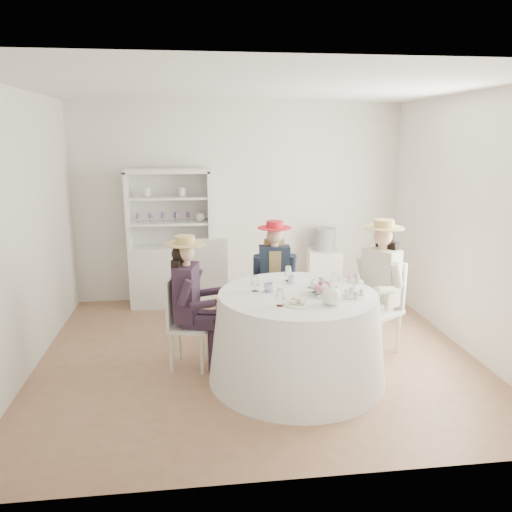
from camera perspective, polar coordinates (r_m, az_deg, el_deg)
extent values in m
plane|color=#8E6447|center=(5.40, 0.13, -11.14)|extent=(4.50, 4.50, 0.00)
plane|color=white|center=(4.93, 0.15, 18.72)|extent=(4.50, 4.50, 0.00)
plane|color=silver|center=(6.95, -1.94, 6.06)|extent=(4.50, 0.00, 4.50)
plane|color=silver|center=(3.07, 4.85, -3.69)|extent=(4.50, 0.00, 4.50)
plane|color=silver|center=(5.21, -25.23, 2.23)|extent=(0.00, 4.50, 4.50)
plane|color=silver|center=(5.72, 23.15, 3.34)|extent=(0.00, 4.50, 4.50)
cone|color=white|center=(4.78, 4.70, -9.18)|extent=(1.67, 1.67, 0.83)
cylinder|color=white|center=(4.63, 4.80, -4.36)|extent=(1.47, 1.47, 0.02)
cube|color=silver|center=(6.88, -9.62, -2.22)|extent=(1.16, 0.66, 0.82)
cube|color=silver|center=(6.87, -9.86, 5.49)|extent=(1.07, 0.30, 1.00)
cube|color=silver|center=(6.64, -10.10, 9.54)|extent=(1.16, 0.66, 0.05)
cube|color=silver|center=(6.74, -14.41, 5.11)|extent=(0.13, 0.41, 1.00)
cube|color=silver|center=(6.69, -5.40, 5.41)|extent=(0.13, 0.41, 1.00)
cube|color=silver|center=(6.72, -9.86, 3.75)|extent=(1.07, 0.60, 0.03)
cube|color=silver|center=(6.67, -9.98, 6.59)|extent=(1.07, 0.60, 0.03)
sphere|color=white|center=(6.70, -6.39, 4.47)|extent=(0.13, 0.13, 0.13)
cube|color=silver|center=(7.11, 7.70, -2.09)|extent=(0.50, 0.50, 0.70)
cylinder|color=black|center=(6.99, 7.83, 1.92)|extent=(0.32, 0.32, 0.31)
cube|color=silver|center=(5.01, -7.59, -7.99)|extent=(0.46, 0.46, 0.04)
cylinder|color=silver|center=(4.93, -6.19, -11.09)|extent=(0.03, 0.03, 0.42)
cylinder|color=silver|center=(5.20, -5.47, -9.72)|extent=(0.03, 0.03, 0.42)
cylinder|color=silver|center=(5.00, -9.65, -10.85)|extent=(0.03, 0.03, 0.42)
cylinder|color=silver|center=(5.26, -8.75, -9.51)|extent=(0.03, 0.03, 0.42)
cube|color=silver|center=(4.97, -9.61, -5.12)|extent=(0.11, 0.36, 0.47)
cube|color=black|center=(4.90, -7.94, -4.15)|extent=(0.26, 0.38, 0.55)
cube|color=black|center=(4.88, -6.55, -7.60)|extent=(0.34, 0.19, 0.11)
cylinder|color=black|center=(4.96, -4.93, -10.75)|extent=(0.09, 0.09, 0.44)
cylinder|color=black|center=(4.69, -8.09, -4.12)|extent=(0.18, 0.12, 0.26)
cube|color=black|center=(5.04, -6.12, -6.91)|extent=(0.34, 0.19, 0.11)
cylinder|color=black|center=(5.12, -4.56, -9.97)|extent=(0.09, 0.09, 0.44)
cylinder|color=black|center=(5.05, -7.00, -2.78)|extent=(0.18, 0.12, 0.26)
cylinder|color=#D8A889|center=(4.82, -8.05, -0.82)|extent=(0.09, 0.09, 0.08)
sphere|color=#D8A889|center=(4.79, -8.09, 0.39)|extent=(0.18, 0.18, 0.18)
sphere|color=black|center=(4.81, -8.58, 0.24)|extent=(0.18, 0.18, 0.18)
cube|color=black|center=(4.87, -8.86, -2.31)|extent=(0.13, 0.24, 0.36)
cylinder|color=tan|center=(4.77, -8.12, 1.39)|extent=(0.38, 0.38, 0.01)
cylinder|color=tan|center=(4.77, -8.14, 1.84)|extent=(0.19, 0.19, 0.08)
cube|color=silver|center=(5.75, 2.09, -5.01)|extent=(0.41, 0.41, 0.04)
cylinder|color=silver|center=(5.67, 0.64, -7.62)|extent=(0.03, 0.03, 0.42)
cylinder|color=silver|center=(5.69, 3.73, -7.56)|extent=(0.03, 0.03, 0.42)
cylinder|color=silver|center=(5.95, 0.50, -6.56)|extent=(0.03, 0.03, 0.42)
cylinder|color=silver|center=(5.98, 3.43, -6.51)|extent=(0.03, 0.03, 0.42)
cube|color=silver|center=(5.84, 1.99, -2.09)|extent=(0.36, 0.06, 0.47)
cube|color=#1B2537|center=(5.66, 2.11, -1.58)|extent=(0.36, 0.22, 0.55)
cube|color=tan|center=(5.66, 2.11, -1.58)|extent=(0.15, 0.22, 0.47)
cube|color=#1B2537|center=(5.61, 1.31, -4.66)|extent=(0.15, 0.33, 0.11)
cylinder|color=#1B2537|center=(5.58, 1.38, -7.87)|extent=(0.09, 0.09, 0.44)
cylinder|color=#1B2537|center=(5.60, 0.14, -1.05)|extent=(0.10, 0.17, 0.26)
cube|color=#1B2537|center=(5.62, 3.06, -4.64)|extent=(0.15, 0.33, 0.11)
cylinder|color=#1B2537|center=(5.59, 3.14, -7.83)|extent=(0.09, 0.09, 0.44)
cylinder|color=#1B2537|center=(5.63, 4.14, -1.01)|extent=(0.10, 0.17, 0.26)
cylinder|color=#D8A889|center=(5.59, 2.13, 1.33)|extent=(0.09, 0.09, 0.08)
sphere|color=#D8A889|center=(5.57, 2.14, 2.38)|extent=(0.18, 0.18, 0.18)
sphere|color=tan|center=(5.62, 2.11, 2.32)|extent=(0.18, 0.18, 0.18)
cube|color=tan|center=(5.70, 2.06, 0.18)|extent=(0.23, 0.09, 0.36)
cylinder|color=red|center=(5.56, 2.15, 3.24)|extent=(0.38, 0.38, 0.01)
cylinder|color=red|center=(5.55, 2.15, 3.63)|extent=(0.19, 0.19, 0.08)
cube|color=silver|center=(5.44, 13.72, -6.17)|extent=(0.56, 0.56, 0.04)
cylinder|color=silver|center=(5.49, 11.19, -8.45)|extent=(0.04, 0.04, 0.45)
cylinder|color=silver|center=(5.31, 13.95, -9.38)|extent=(0.04, 0.04, 0.45)
cylinder|color=silver|center=(5.73, 13.26, -7.60)|extent=(0.04, 0.04, 0.45)
cylinder|color=silver|center=(5.56, 15.96, -8.44)|extent=(0.04, 0.04, 0.45)
cube|color=silver|center=(5.50, 15.02, -3.02)|extent=(0.24, 0.34, 0.51)
cube|color=beige|center=(5.34, 14.08, -2.31)|extent=(0.37, 0.42, 0.59)
cube|color=beige|center=(5.37, 12.21, -5.42)|extent=(0.36, 0.30, 0.12)
cylinder|color=beige|center=(5.37, 11.10, -8.84)|extent=(0.10, 0.10, 0.47)
cylinder|color=beige|center=(5.41, 12.07, -1.21)|extent=(0.20, 0.17, 0.28)
cube|color=beige|center=(5.27, 13.78, -5.88)|extent=(0.36, 0.30, 0.12)
cylinder|color=beige|center=(5.27, 12.66, -9.37)|extent=(0.10, 0.10, 0.47)
cylinder|color=beige|center=(5.18, 15.74, -2.11)|extent=(0.20, 0.17, 0.28)
cylinder|color=#D8A889|center=(5.27, 14.28, 0.99)|extent=(0.09, 0.09, 0.08)
sphere|color=#D8A889|center=(5.24, 14.35, 2.18)|extent=(0.19, 0.19, 0.19)
sphere|color=black|center=(5.28, 14.63, 2.08)|extent=(0.19, 0.19, 0.19)
cube|color=black|center=(5.36, 14.70, -0.38)|extent=(0.20, 0.25, 0.39)
cylinder|color=tan|center=(5.23, 14.40, 3.16)|extent=(0.41, 0.41, 0.01)
cylinder|color=tan|center=(5.22, 14.43, 3.60)|extent=(0.20, 0.20, 0.08)
cube|color=silver|center=(6.21, -5.42, -2.92)|extent=(0.47, 0.47, 0.04)
cylinder|color=silver|center=(6.47, -3.93, -4.59)|extent=(0.04, 0.04, 0.49)
cylinder|color=silver|center=(6.44, -7.10, -4.74)|extent=(0.04, 0.04, 0.49)
cylinder|color=silver|center=(6.13, -3.55, -5.62)|extent=(0.04, 0.04, 0.49)
cylinder|color=silver|center=(6.10, -6.90, -5.78)|extent=(0.04, 0.04, 0.49)
cube|color=silver|center=(5.93, -5.32, -0.67)|extent=(0.43, 0.06, 0.56)
imported|color=white|center=(4.64, 1.48, -3.68)|extent=(0.10, 0.10, 0.07)
imported|color=white|center=(4.91, 4.04, -2.79)|extent=(0.08, 0.08, 0.07)
imported|color=white|center=(4.84, 7.21, -3.08)|extent=(0.11, 0.11, 0.07)
imported|color=white|center=(4.64, 7.58, -3.95)|extent=(0.23, 0.23, 0.05)
sphere|color=#CF6798|center=(4.60, 8.19, -3.32)|extent=(0.07, 0.07, 0.07)
sphere|color=white|center=(4.64, 7.91, -3.20)|extent=(0.07, 0.07, 0.07)
sphere|color=#CF6798|center=(4.64, 7.45, -3.15)|extent=(0.07, 0.07, 0.07)
sphere|color=white|center=(4.63, 7.00, -3.19)|extent=(0.07, 0.07, 0.07)
sphere|color=#CF6798|center=(4.60, 6.79, -3.31)|extent=(0.07, 0.07, 0.07)
sphere|color=white|center=(4.56, 6.91, -3.45)|extent=(0.07, 0.07, 0.07)
sphere|color=#CF6798|center=(4.54, 7.30, -3.55)|extent=(0.07, 0.07, 0.07)
sphere|color=white|center=(4.54, 7.80, -3.55)|extent=(0.07, 0.07, 0.07)
sphere|color=#CF6798|center=(4.57, 8.15, -3.46)|extent=(0.07, 0.07, 0.07)
sphere|color=white|center=(4.34, 8.62, -4.59)|extent=(0.16, 0.16, 0.16)
cylinder|color=white|center=(4.36, 9.89, -4.41)|extent=(0.10, 0.03, 0.08)
cylinder|color=white|center=(4.31, 8.66, -3.56)|extent=(0.04, 0.04, 0.02)
cylinder|color=white|center=(4.33, 4.88, -5.45)|extent=(0.26, 0.26, 0.01)
cube|color=beige|center=(4.29, 4.29, -5.26)|extent=(0.06, 0.04, 0.03)
cube|color=beige|center=(4.32, 4.89, -5.00)|extent=(0.07, 0.05, 0.03)
cube|color=beige|center=(4.35, 5.47, -5.04)|extent=(0.07, 0.06, 0.03)
cube|color=beige|center=(4.35, 4.53, -4.85)|extent=(0.07, 0.07, 0.03)
cube|color=beige|center=(4.29, 5.38, -5.30)|extent=(0.06, 0.07, 0.03)
cylinder|color=white|center=(4.60, 11.09, -4.51)|extent=(0.21, 0.21, 0.01)
cylinder|color=white|center=(4.58, 11.13, -3.73)|extent=(0.02, 0.02, 0.14)
cylinder|color=white|center=(4.56, 11.17, -2.87)|extent=(0.16, 0.16, 0.01)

